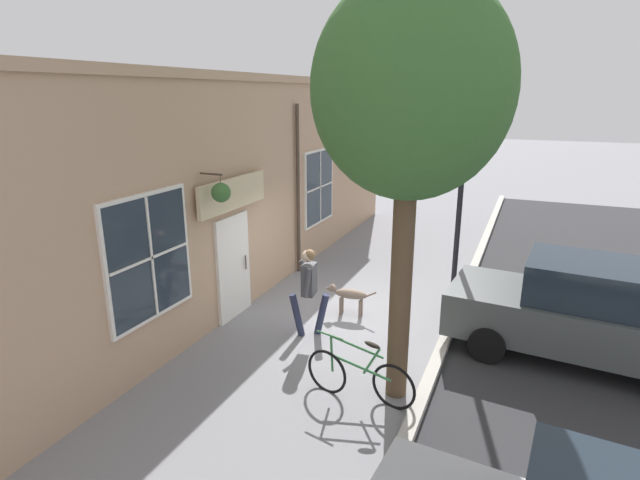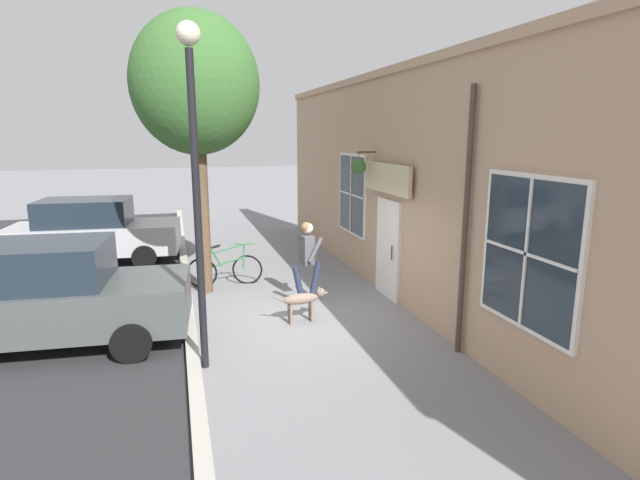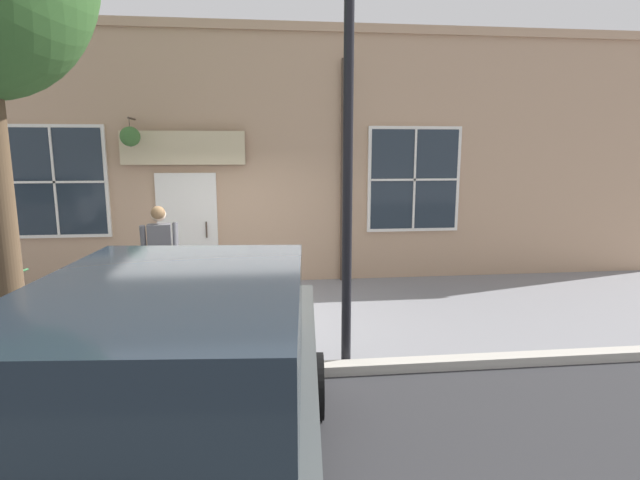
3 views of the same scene
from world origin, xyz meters
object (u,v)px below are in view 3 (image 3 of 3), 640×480
(street_lamp, at_px, (349,84))
(dog_on_leash, at_px, (235,290))
(parked_car_mid_block, at_px, (181,406))
(pedestrian_walking, at_px, (160,250))
(leaning_bicycle, at_px, (1,329))

(street_lamp, bearing_deg, dog_on_leash, -143.89)
(dog_on_leash, bearing_deg, parked_car_mid_block, -1.41)
(parked_car_mid_block, xyz_separation_m, street_lamp, (-2.38, 1.48, 2.31))
(pedestrian_walking, height_order, leaning_bicycle, pedestrian_walking)
(pedestrian_walking, bearing_deg, parked_car_mid_block, 12.45)
(pedestrian_walking, height_order, parked_car_mid_block, parked_car_mid_block)
(pedestrian_walking, distance_m, leaning_bicycle, 2.31)
(dog_on_leash, xyz_separation_m, parked_car_mid_block, (4.26, -0.11, 0.44))
(parked_car_mid_block, bearing_deg, leaning_bicycle, -139.67)
(leaning_bicycle, bearing_deg, pedestrian_walking, 133.87)
(parked_car_mid_block, bearing_deg, pedestrian_walking, -167.55)
(pedestrian_walking, xyz_separation_m, dog_on_leash, (0.37, 1.13, -0.58))
(dog_on_leash, distance_m, leaning_bicycle, 2.97)
(dog_on_leash, xyz_separation_m, leaning_bicycle, (1.17, -2.73, -0.06))
(dog_on_leash, height_order, street_lamp, street_lamp)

